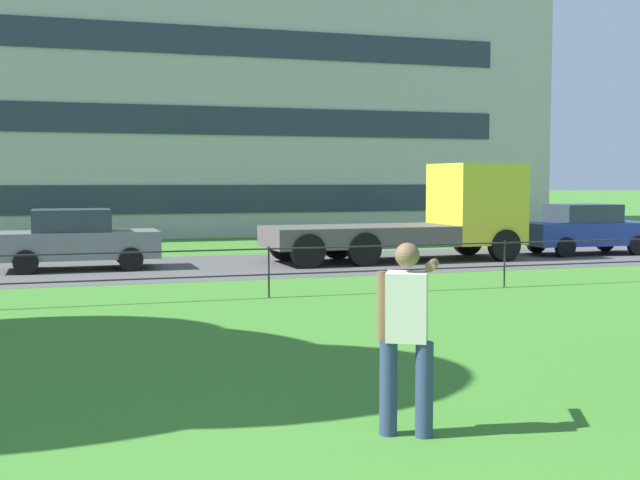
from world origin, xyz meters
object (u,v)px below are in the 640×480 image
at_px(flatbed_truck_far_left, 430,217).
at_px(apartment_building_background, 94,56).
at_px(car_blue_right, 585,229).
at_px(car_grey_left, 76,239).
at_px(person_thrower, 407,332).

xyz_separation_m(flatbed_truck_far_left, apartment_building_background, (-8.44, 17.39, 6.62)).
relative_size(car_blue_right, apartment_building_background, 0.10).
height_order(car_grey_left, apartment_building_background, apartment_building_background).
bearing_deg(car_blue_right, car_grey_left, 179.53).
bearing_deg(car_blue_right, flatbed_truck_far_left, -177.70).
relative_size(person_thrower, car_grey_left, 0.43).
relative_size(car_grey_left, apartment_building_background, 0.10).
bearing_deg(person_thrower, flatbed_truck_far_left, 64.21).
distance_m(car_grey_left, car_blue_right, 15.01).
height_order(person_thrower, flatbed_truck_far_left, flatbed_truck_far_left).
distance_m(person_thrower, car_blue_right, 19.56).
bearing_deg(apartment_building_background, car_grey_left, -94.14).
xyz_separation_m(car_grey_left, apartment_building_background, (1.24, 17.06, 7.06)).
bearing_deg(flatbed_truck_far_left, person_thrower, -115.79).
relative_size(person_thrower, apartment_building_background, 0.04).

